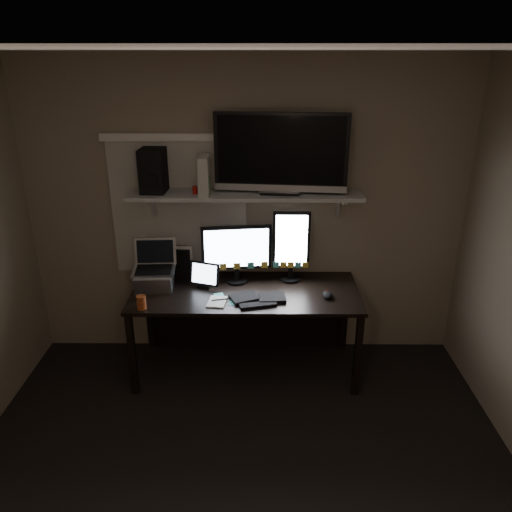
{
  "coord_description": "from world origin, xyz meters",
  "views": [
    {
      "loc": [
        0.11,
        -2.13,
        2.5
      ],
      "look_at": [
        0.08,
        1.25,
        1.1
      ],
      "focal_mm": 35.0,
      "sensor_mm": 36.0,
      "label": 1
    }
  ],
  "objects_px": {
    "tv": "(281,154)",
    "game_console": "(204,175)",
    "keyboard": "(258,298)",
    "mouse": "(328,295)",
    "cup": "(141,302)",
    "monitor_portrait": "(291,246)",
    "desk": "(246,303)",
    "laptop": "(153,267)",
    "tablet": "(205,275)",
    "monitor_landscape": "(237,254)",
    "speaker": "(153,171)"
  },
  "relations": [
    {
      "from": "cup",
      "to": "mouse",
      "type": "bearing_deg",
      "value": 7.91
    },
    {
      "from": "desk",
      "to": "tablet",
      "type": "bearing_deg",
      "value": -169.99
    },
    {
      "from": "cup",
      "to": "monitor_portrait",
      "type": "bearing_deg",
      "value": 24.54
    },
    {
      "from": "keyboard",
      "to": "monitor_landscape",
      "type": "bearing_deg",
      "value": 105.18
    },
    {
      "from": "monitor_portrait",
      "to": "cup",
      "type": "distance_m",
      "value": 1.26
    },
    {
      "from": "game_console",
      "to": "speaker",
      "type": "relative_size",
      "value": 0.86
    },
    {
      "from": "mouse",
      "to": "laptop",
      "type": "bearing_deg",
      "value": 178.48
    },
    {
      "from": "mouse",
      "to": "game_console",
      "type": "distance_m",
      "value": 1.32
    },
    {
      "from": "game_console",
      "to": "mouse",
      "type": "bearing_deg",
      "value": -17.29
    },
    {
      "from": "mouse",
      "to": "laptop",
      "type": "relative_size",
      "value": 0.32
    },
    {
      "from": "desk",
      "to": "tablet",
      "type": "distance_m",
      "value": 0.44
    },
    {
      "from": "monitor_portrait",
      "to": "mouse",
      "type": "xyz_separation_m",
      "value": [
        0.27,
        -0.32,
        -0.28
      ]
    },
    {
      "from": "cup",
      "to": "speaker",
      "type": "xyz_separation_m",
      "value": [
        0.05,
        0.52,
        0.87
      ]
    },
    {
      "from": "laptop",
      "to": "tv",
      "type": "xyz_separation_m",
      "value": [
        1.0,
        0.14,
        0.87
      ]
    },
    {
      "from": "monitor_portrait",
      "to": "tablet",
      "type": "xyz_separation_m",
      "value": [
        -0.7,
        -0.15,
        -0.19
      ]
    },
    {
      "from": "tv",
      "to": "laptop",
      "type": "bearing_deg",
      "value": -165.9
    },
    {
      "from": "mouse",
      "to": "cup",
      "type": "xyz_separation_m",
      "value": [
        -1.4,
        -0.19,
        0.03
      ]
    },
    {
      "from": "monitor_portrait",
      "to": "tv",
      "type": "relative_size",
      "value": 0.6
    },
    {
      "from": "mouse",
      "to": "tv",
      "type": "relative_size",
      "value": 0.12
    },
    {
      "from": "monitor_landscape",
      "to": "game_console",
      "type": "distance_m",
      "value": 0.69
    },
    {
      "from": "keyboard",
      "to": "tv",
      "type": "height_order",
      "value": "tv"
    },
    {
      "from": "laptop",
      "to": "game_console",
      "type": "xyz_separation_m",
      "value": [
        0.42,
        0.12,
        0.71
      ]
    },
    {
      "from": "cup",
      "to": "tv",
      "type": "bearing_deg",
      "value": 25.67
    },
    {
      "from": "mouse",
      "to": "game_console",
      "type": "height_order",
      "value": "game_console"
    },
    {
      "from": "tv",
      "to": "monitor_landscape",
      "type": "bearing_deg",
      "value": -170.88
    },
    {
      "from": "keyboard",
      "to": "tv",
      "type": "xyz_separation_m",
      "value": [
        0.17,
        0.34,
        1.04
      ]
    },
    {
      "from": "laptop",
      "to": "tv",
      "type": "distance_m",
      "value": 1.33
    },
    {
      "from": "monitor_portrait",
      "to": "keyboard",
      "type": "distance_m",
      "value": 0.53
    },
    {
      "from": "monitor_landscape",
      "to": "speaker",
      "type": "relative_size",
      "value": 1.68
    },
    {
      "from": "keyboard",
      "to": "tablet",
      "type": "xyz_separation_m",
      "value": [
        -0.43,
        0.21,
        0.1
      ]
    },
    {
      "from": "desk",
      "to": "monitor_portrait",
      "type": "height_order",
      "value": "monitor_portrait"
    },
    {
      "from": "tablet",
      "to": "game_console",
      "type": "height_order",
      "value": "game_console"
    },
    {
      "from": "monitor_portrait",
      "to": "mouse",
      "type": "height_order",
      "value": "monitor_portrait"
    },
    {
      "from": "keyboard",
      "to": "tv",
      "type": "distance_m",
      "value": 1.11
    },
    {
      "from": "keyboard",
      "to": "tablet",
      "type": "height_order",
      "value": "tablet"
    },
    {
      "from": "mouse",
      "to": "speaker",
      "type": "xyz_separation_m",
      "value": [
        -1.35,
        0.32,
        0.9
      ]
    },
    {
      "from": "monitor_portrait",
      "to": "desk",
      "type": "bearing_deg",
      "value": -165.29
    },
    {
      "from": "mouse",
      "to": "cup",
      "type": "distance_m",
      "value": 1.41
    },
    {
      "from": "desk",
      "to": "cup",
      "type": "xyz_separation_m",
      "value": [
        -0.76,
        -0.42,
        0.23
      ]
    },
    {
      "from": "speaker",
      "to": "game_console",
      "type": "bearing_deg",
      "value": -3.45
    },
    {
      "from": "cup",
      "to": "tv",
      "type": "height_order",
      "value": "tv"
    },
    {
      "from": "monitor_portrait",
      "to": "cup",
      "type": "xyz_separation_m",
      "value": [
        -1.13,
        -0.51,
        -0.25
      ]
    },
    {
      "from": "mouse",
      "to": "cup",
      "type": "height_order",
      "value": "cup"
    },
    {
      "from": "tv",
      "to": "game_console",
      "type": "height_order",
      "value": "tv"
    },
    {
      "from": "tablet",
      "to": "speaker",
      "type": "bearing_deg",
      "value": 176.66
    },
    {
      "from": "monitor_portrait",
      "to": "game_console",
      "type": "distance_m",
      "value": 0.9
    },
    {
      "from": "monitor_landscape",
      "to": "speaker",
      "type": "bearing_deg",
      "value": 169.14
    },
    {
      "from": "mouse",
      "to": "speaker",
      "type": "bearing_deg",
      "value": 171.56
    },
    {
      "from": "tv",
      "to": "mouse",
      "type": "bearing_deg",
      "value": -33.15
    },
    {
      "from": "tv",
      "to": "game_console",
      "type": "bearing_deg",
      "value": -172.14
    }
  ]
}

